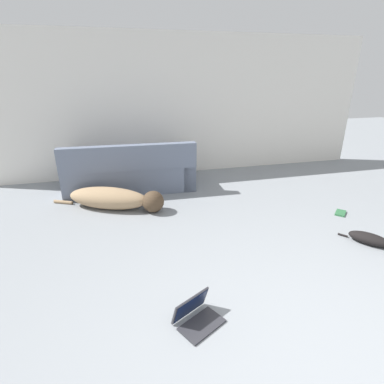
{
  "coord_description": "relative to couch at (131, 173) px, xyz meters",
  "views": [
    {
      "loc": [
        -1.26,
        -0.92,
        1.82
      ],
      "look_at": [
        -0.44,
        2.35,
        0.47
      ],
      "focal_mm": 28.0,
      "sensor_mm": 36.0,
      "label": 1
    }
  ],
  "objects": [
    {
      "name": "cat",
      "position": [
        2.53,
        -2.5,
        -0.2
      ],
      "size": [
        0.44,
        0.54,
        0.13
      ],
      "rotation": [
        0.0,
        0.0,
        5.37
      ],
      "color": "black",
      "rests_on": "ground_plane"
    },
    {
      "name": "book_green",
      "position": [
        2.74,
        -1.73,
        -0.25
      ],
      "size": [
        0.23,
        0.23,
        0.02
      ],
      "rotation": [
        0.0,
        0.0,
        0.76
      ],
      "color": "#2D663D",
      "rests_on": "ground_plane"
    },
    {
      "name": "laptop_open",
      "position": [
        0.3,
        -3.09,
        -0.2
      ],
      "size": [
        0.43,
        0.4,
        0.21
      ],
      "rotation": [
        0.0,
        0.0,
        0.5
      ],
      "color": "#2D2D33",
      "rests_on": "ground_plane"
    },
    {
      "name": "couch",
      "position": [
        0.0,
        0.0,
        0.0
      ],
      "size": [
        2.09,
        0.98,
        0.81
      ],
      "rotation": [
        0.0,
        0.0,
        3.11
      ],
      "color": "slate",
      "rests_on": "ground_plane"
    },
    {
      "name": "dog",
      "position": [
        -0.27,
        -0.78,
        -0.11
      ],
      "size": [
        1.62,
        0.92,
        0.3
      ],
      "rotation": [
        0.0,
        0.0,
        5.84
      ],
      "color": "#A38460",
      "rests_on": "ground_plane"
    },
    {
      "name": "wall_back",
      "position": [
        1.1,
        0.68,
        0.97
      ],
      "size": [
        7.11,
        0.06,
        2.48
      ],
      "color": "silver",
      "rests_on": "ground_plane"
    }
  ]
}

